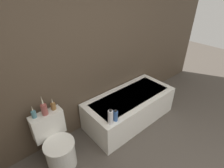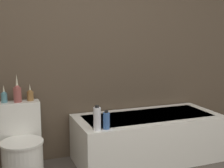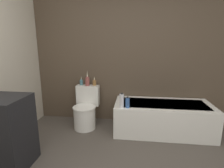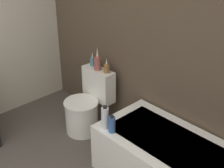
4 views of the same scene
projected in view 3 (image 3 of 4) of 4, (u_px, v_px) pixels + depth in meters
The scene contains 9 objects.
wall_back_tiled at pixel (124, 54), 3.24m from camera, with size 6.40×0.06×2.60m.
bathtub at pixel (162, 117), 2.98m from camera, with size 1.60×0.73×0.51m.
toilet at pixel (86, 110), 3.17m from camera, with size 0.42×0.56×0.73m.
vanity_counter at pixel (2, 133), 2.09m from camera, with size 0.62×0.49×0.89m.
vase_gold at pixel (81, 82), 3.28m from camera, with size 0.06×0.06×0.18m.
vase_silver at pixel (87, 81), 3.23m from camera, with size 0.08×0.08×0.28m.
vase_bronze at pixel (94, 82), 3.24m from camera, with size 0.07×0.07×0.18m.
shampoo_bottle_tall at pixel (122, 101), 2.71m from camera, with size 0.07×0.07×0.24m.
shampoo_bottle_short at pixel (128, 103), 2.71m from camera, with size 0.07×0.07×0.18m.
Camera 3 is at (0.19, -1.02, 1.47)m, focal length 28.00 mm.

